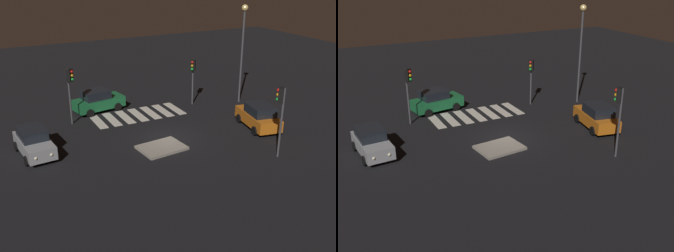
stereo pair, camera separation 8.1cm
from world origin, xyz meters
The scene contains 10 objects.
ground_plane centered at (0.00, 0.00, 0.00)m, with size 80.00×80.00×0.00m, color black.
traffic_island centered at (1.16, 1.32, 0.09)m, with size 3.26×2.59×0.18m.
car_orange centered at (-7.12, 1.26, 0.93)m, with size 2.66×4.56×1.89m.
car_green centered at (2.62, -7.94, 0.92)m, with size 4.49×2.57×1.87m.
car_silver centered at (9.04, -1.74, 0.89)m, with size 2.28×4.31×1.82m.
traffic_light_south centered at (-5.35, -5.78, 3.09)m, with size 0.54×0.53×4.07m.
traffic_light_east centered at (5.31, -5.95, 3.36)m, with size 0.54×0.53×4.44m.
traffic_light_west centered at (-5.03, 5.74, 3.56)m, with size 0.54×0.53×4.70m.
street_lamp centered at (-9.56, -4.53, 5.75)m, with size 0.56×0.56×8.57m.
crosswalk_near centered at (0.00, -5.52, 0.01)m, with size 7.60×3.20×0.02m.
Camera 1 is at (12.35, 24.18, 12.05)m, focal length 43.87 mm.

